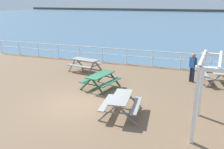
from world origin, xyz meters
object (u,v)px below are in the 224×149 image
object	(u,v)px
picnic_table_near_left	(121,101)
picnic_table_near_right	(217,73)
picnic_table_far_left	(101,78)
picnic_table_mid_centre	(85,62)
visitor	(193,66)

from	to	relation	value
picnic_table_near_left	picnic_table_near_right	distance (m)	6.77
picnic_table_near_right	picnic_table_far_left	size ratio (longest dim) A/B	0.98
picnic_table_near_left	picnic_table_near_right	xyz separation A→B (m)	(3.91, 5.53, 0.00)
picnic_table_mid_centre	picnic_table_far_left	world-z (taller)	same
picnic_table_far_left	visitor	world-z (taller)	visitor
visitor	picnic_table_far_left	bearing A→B (deg)	-18.97
picnic_table_near_left	picnic_table_far_left	size ratio (longest dim) A/B	0.94
picnic_table_near_left	picnic_table_mid_centre	size ratio (longest dim) A/B	0.95
picnic_table_near_left	picnic_table_far_left	xyz separation A→B (m)	(-1.96, 2.61, 0.00)
visitor	picnic_table_near_left	bearing A→B (deg)	14.33
picnic_table_near_left	visitor	bearing A→B (deg)	-31.89
picnic_table_far_left	visitor	xyz separation A→B (m)	(4.53, 2.71, 0.36)
picnic_table_near_right	picnic_table_mid_centre	world-z (taller)	same
picnic_table_mid_centre	picnic_table_far_left	bearing A→B (deg)	-40.14
picnic_table_mid_centre	picnic_table_far_left	size ratio (longest dim) A/B	0.99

